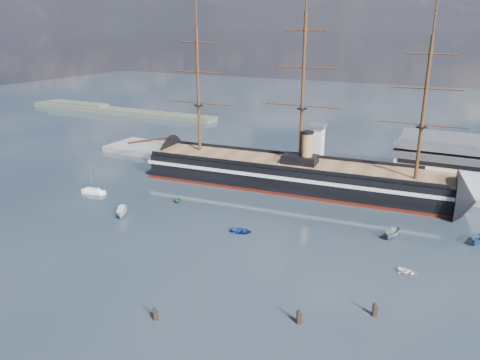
% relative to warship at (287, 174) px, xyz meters
% --- Properties ---
extents(ground, '(600.00, 600.00, 0.00)m').
position_rel_warship_xyz_m(ground, '(1.46, -20.00, -4.04)').
color(ground, '#1B252E').
rests_on(ground, ground).
extents(quay, '(180.00, 18.00, 2.00)m').
position_rel_warship_xyz_m(quay, '(11.46, 16.00, -4.04)').
color(quay, slate).
rests_on(quay, ground).
extents(quay_tower, '(5.00, 5.00, 15.00)m').
position_rel_warship_xyz_m(quay_tower, '(4.46, 13.00, 5.72)').
color(quay_tower, silver).
rests_on(quay_tower, ground).
extents(shoreline, '(120.00, 10.00, 4.00)m').
position_rel_warship_xyz_m(shoreline, '(-137.77, 75.00, -2.59)').
color(shoreline, '#3F4C38').
rests_on(shoreline, ground).
extents(warship, '(113.41, 22.46, 53.94)m').
position_rel_warship_xyz_m(warship, '(0.00, 0.00, 0.00)').
color(warship, black).
rests_on(warship, ground).
extents(sailboat, '(7.04, 3.11, 10.88)m').
position_rel_warship_xyz_m(sailboat, '(-47.67, -30.51, -3.34)').
color(sailboat, white).
rests_on(sailboat, ground).
extents(motorboat_a, '(7.79, 6.30, 2.99)m').
position_rel_warship_xyz_m(motorboat_a, '(-28.90, -40.44, -4.04)').
color(motorboat_a, white).
rests_on(motorboat_a, ground).
extents(motorboat_b, '(1.80, 3.39, 1.50)m').
position_rel_warship_xyz_m(motorboat_b, '(2.33, -35.71, -4.04)').
color(motorboat_b, navy).
rests_on(motorboat_b, ground).
extents(motorboat_c, '(6.92, 4.02, 2.61)m').
position_rel_warship_xyz_m(motorboat_c, '(34.44, -22.91, -4.04)').
color(motorboat_c, gray).
rests_on(motorboat_c, ground).
extents(motorboat_d, '(5.87, 4.98, 2.00)m').
position_rel_warship_xyz_m(motorboat_d, '(-22.13, -25.65, -4.04)').
color(motorboat_d, '#24653E').
rests_on(motorboat_d, ground).
extents(motorboat_e, '(1.88, 2.89, 1.25)m').
position_rel_warship_xyz_m(motorboat_e, '(40.01, -38.24, -4.04)').
color(motorboat_e, white).
rests_on(motorboat_e, ground).
extents(motorboat_f, '(6.46, 3.71, 2.44)m').
position_rel_warship_xyz_m(motorboat_f, '(51.72, -17.59, -4.04)').
color(motorboat_f, '#2B527E').
rests_on(motorboat_f, ground).
extents(piling_near_mid, '(0.64, 0.64, 3.00)m').
position_rel_warship_xyz_m(piling_near_mid, '(4.93, -72.47, -4.04)').
color(piling_near_mid, black).
rests_on(piling_near_mid, ground).
extents(piling_near_right, '(0.64, 0.64, 3.22)m').
position_rel_warship_xyz_m(piling_near_right, '(26.26, -62.87, -4.04)').
color(piling_near_right, black).
rests_on(piling_near_right, ground).
extents(piling_far_right, '(0.64, 0.64, 3.10)m').
position_rel_warship_xyz_m(piling_far_right, '(36.76, -55.19, -4.04)').
color(piling_far_right, black).
rests_on(piling_far_right, ground).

